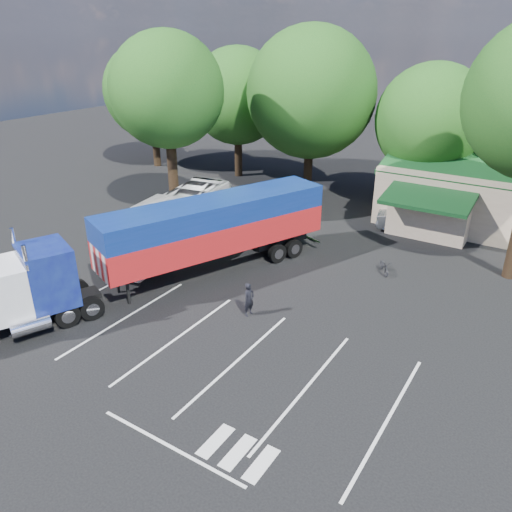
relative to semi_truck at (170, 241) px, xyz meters
The scene contains 11 objects.
ground 4.91m from the semi_truck, 30.45° to the left, with size 120.00×120.00×0.00m, color black.
tree_row_a 26.57m from the semi_truck, 134.54° to the left, with size 9.00×9.00×11.68m.
tree_row_b 22.51m from the semi_truck, 115.11° to the left, with size 8.40×8.40×11.35m.
tree_row_c 19.21m from the semi_truck, 94.21° to the left, with size 10.00×10.00×13.05m.
tree_row_d 21.48m from the semi_truck, 68.72° to the left, with size 8.00×8.00×10.60m.
tree_near_left 12.38m from the semi_truck, 130.06° to the left, with size 7.60×7.60×12.65m.
semi_truck is the anchor object (origin of this frame).
woman 5.53m from the semi_truck, ahead, with size 0.61×0.40×1.68m, color black.
bicycle 11.95m from the semi_truck, 38.94° to the left, with size 0.54×1.55×0.81m, color black.
tour_bus 5.26m from the semi_truck, 130.20° to the left, with size 2.70×11.56×3.22m, color silver.
silver_sedan 16.91m from the semi_truck, 59.05° to the left, with size 1.67×4.79×1.58m, color #979A9E.
Camera 1 is at (13.00, -19.86, 12.50)m, focal length 35.00 mm.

